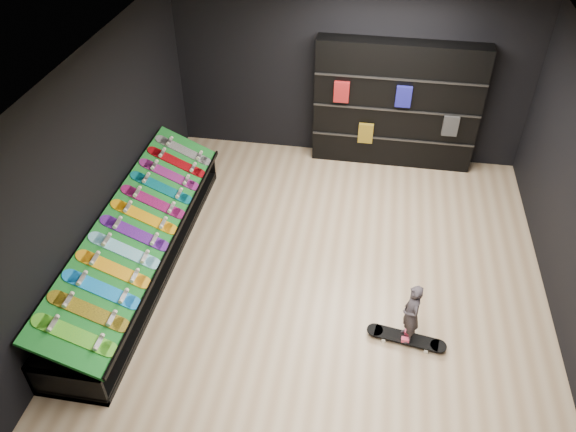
% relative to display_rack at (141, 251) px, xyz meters
% --- Properties ---
extents(floor, '(6.00, 7.00, 0.01)m').
position_rel_display_rack_xyz_m(floor, '(2.55, 0.00, -0.25)').
color(floor, tan).
rests_on(floor, ground).
extents(ceiling, '(6.00, 7.00, 0.01)m').
position_rel_display_rack_xyz_m(ceiling, '(2.55, 0.00, 2.75)').
color(ceiling, white).
rests_on(ceiling, ground).
extents(wall_back, '(6.00, 0.02, 3.00)m').
position_rel_display_rack_xyz_m(wall_back, '(2.55, 3.50, 1.25)').
color(wall_back, black).
rests_on(wall_back, ground).
extents(wall_left, '(0.02, 7.00, 3.00)m').
position_rel_display_rack_xyz_m(wall_left, '(-0.45, 0.00, 1.25)').
color(wall_left, black).
rests_on(wall_left, ground).
extents(display_rack, '(0.90, 4.50, 0.50)m').
position_rel_display_rack_xyz_m(display_rack, '(0.00, 0.00, 0.00)').
color(display_rack, black).
rests_on(display_rack, ground).
extents(turf_ramp, '(0.92, 4.50, 0.46)m').
position_rel_display_rack_xyz_m(turf_ramp, '(0.05, 0.00, 0.46)').
color(turf_ramp, '#0F621B').
rests_on(turf_ramp, display_rack).
extents(back_shelving, '(2.75, 0.32, 2.20)m').
position_rel_display_rack_xyz_m(back_shelving, '(3.37, 3.32, 0.85)').
color(back_shelving, black).
rests_on(back_shelving, ground).
extents(floor_skateboard, '(1.00, 0.37, 0.09)m').
position_rel_display_rack_xyz_m(floor_skateboard, '(3.69, -0.78, -0.20)').
color(floor_skateboard, black).
rests_on(floor_skateboard, ground).
extents(child, '(0.18, 0.22, 0.51)m').
position_rel_display_rack_xyz_m(child, '(3.69, -0.78, 0.10)').
color(child, black).
rests_on(child, floor_skateboard).
extents(display_board_0, '(0.93, 0.22, 0.50)m').
position_rel_display_rack_xyz_m(display_board_0, '(0.06, -1.90, 0.49)').
color(display_board_0, green).
rests_on(display_board_0, turf_ramp).
extents(display_board_1, '(0.93, 0.22, 0.50)m').
position_rel_display_rack_xyz_m(display_board_1, '(0.06, -1.55, 0.49)').
color(display_board_1, yellow).
rests_on(display_board_1, turf_ramp).
extents(display_board_2, '(0.93, 0.22, 0.50)m').
position_rel_display_rack_xyz_m(display_board_2, '(0.06, -1.21, 0.49)').
color(display_board_2, blue).
rests_on(display_board_2, turf_ramp).
extents(display_board_3, '(0.93, 0.22, 0.50)m').
position_rel_display_rack_xyz_m(display_board_3, '(0.06, -0.86, 0.49)').
color(display_board_3, orange).
rests_on(display_board_3, turf_ramp).
extents(display_board_4, '(0.93, 0.22, 0.50)m').
position_rel_display_rack_xyz_m(display_board_4, '(0.06, -0.52, 0.49)').
color(display_board_4, '#0CB2E5').
rests_on(display_board_4, turf_ramp).
extents(display_board_5, '(0.93, 0.22, 0.50)m').
position_rel_display_rack_xyz_m(display_board_5, '(0.06, -0.17, 0.49)').
color(display_board_5, purple).
rests_on(display_board_5, turf_ramp).
extents(display_board_6, '(0.93, 0.22, 0.50)m').
position_rel_display_rack_xyz_m(display_board_6, '(0.06, 0.17, 0.49)').
color(display_board_6, yellow).
rests_on(display_board_6, turf_ramp).
extents(display_board_7, '(0.93, 0.22, 0.50)m').
position_rel_display_rack_xyz_m(display_board_7, '(0.06, 0.52, 0.49)').
color(display_board_7, '#E5198C').
rests_on(display_board_7, turf_ramp).
extents(display_board_8, '(0.93, 0.22, 0.50)m').
position_rel_display_rack_xyz_m(display_board_8, '(0.06, 0.86, 0.49)').
color(display_board_8, '#0C8C99').
rests_on(display_board_8, turf_ramp).
extents(display_board_9, '(0.93, 0.22, 0.50)m').
position_rel_display_rack_xyz_m(display_board_9, '(0.06, 1.21, 0.49)').
color(display_board_9, '#2626BF').
rests_on(display_board_9, turf_ramp).
extents(display_board_10, '(0.93, 0.22, 0.50)m').
position_rel_display_rack_xyz_m(display_board_10, '(0.06, 1.55, 0.49)').
color(display_board_10, red).
rests_on(display_board_10, turf_ramp).
extents(display_board_11, '(0.93, 0.22, 0.50)m').
position_rel_display_rack_xyz_m(display_board_11, '(0.06, 1.90, 0.49)').
color(display_board_11, black).
rests_on(display_board_11, turf_ramp).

